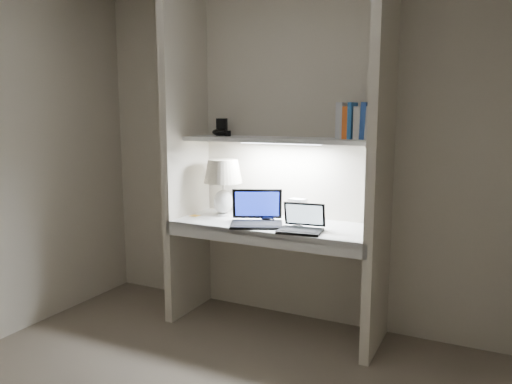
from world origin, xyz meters
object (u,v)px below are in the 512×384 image
Objects in this scene: laptop_netbook at (302,225)px; book_row at (355,122)px; table_lamp at (223,178)px; speaker at (297,210)px; laptop_main at (257,217)px.

book_row is (0.26, 0.28, 0.67)m from laptop_netbook.
table_lamp is 2.65× the size of speaker.
table_lamp reaches higher than laptop_netbook.
laptop_main is 0.93m from book_row.
table_lamp is 0.95× the size of laptop_main.
laptop_main is at bearing -121.16° from speaker.
book_row is (0.61, 0.23, 0.65)m from laptop_main.
table_lamp is at bearing 156.54° from laptop_netbook.
book_row is (0.97, 0.07, 0.42)m from table_lamp.
laptop_netbook is 1.90× the size of speaker.
laptop_netbook is at bearing -132.52° from book_row.
speaker is 0.67× the size of book_row.
speaker is (-0.14, 0.28, 0.04)m from laptop_netbook.
laptop_main is 0.31m from speaker.
book_row reaches higher than laptop_netbook.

